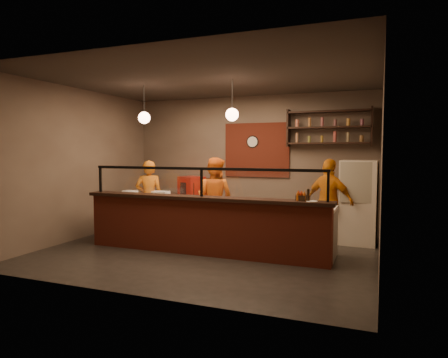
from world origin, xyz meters
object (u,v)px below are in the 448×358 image
at_px(cook_mid, 215,198).
at_px(pizza_dough, 198,200).
at_px(condiment_caddy, 301,198).
at_px(cook_right, 329,201).
at_px(red_cooler, 192,201).
at_px(wall_clock, 253,142).
at_px(pepper_mill, 308,195).
at_px(cook_left, 149,198).
at_px(fridge, 359,202).

xyz_separation_m(cook_mid, pizza_dough, (-0.04, -0.74, 0.04)).
distance_m(cook_mid, condiment_caddy, 2.43).
height_order(cook_mid, cook_right, cook_mid).
bearing_deg(red_cooler, cook_right, 12.38).
height_order(wall_clock, pizza_dough, wall_clock).
bearing_deg(cook_right, cook_mid, 31.07).
relative_size(cook_mid, pepper_mill, 8.51).
distance_m(cook_left, pizza_dough, 1.59).
distance_m(red_cooler, pizza_dough, 2.19).
xyz_separation_m(red_cooler, pizza_dough, (1.07, -1.89, 0.28)).
bearing_deg(condiment_caddy, pepper_mill, -37.54).
relative_size(cook_left, cook_mid, 0.96).
distance_m(cook_left, cook_right, 3.89).
bearing_deg(pizza_dough, red_cooler, 119.51).
distance_m(wall_clock, red_cooler, 2.13).
relative_size(wall_clock, cook_mid, 0.17).
bearing_deg(pepper_mill, condiment_caddy, 142.46).
bearing_deg(pizza_dough, pepper_mill, -15.03).
relative_size(cook_right, pizza_dough, 3.19).
height_order(wall_clock, fridge, wall_clock).
xyz_separation_m(wall_clock, cook_mid, (-0.39, -1.46, -1.23)).
bearing_deg(cook_left, cook_right, 165.01).
bearing_deg(wall_clock, pizza_dough, -100.89).
xyz_separation_m(cook_left, pepper_mill, (3.71, -1.17, 0.33)).
relative_size(cook_mid, cook_right, 1.01).
distance_m(cook_mid, fridge, 2.96).
height_order(fridge, red_cooler, fridge).
bearing_deg(cook_left, wall_clock, -162.74).
xyz_separation_m(wall_clock, fridge, (2.50, -0.84, -1.25)).
distance_m(fridge, red_cooler, 4.04).
distance_m(condiment_caddy, pepper_mill, 0.17).
height_order(cook_left, condiment_caddy, cook_left).
distance_m(wall_clock, pizza_dough, 2.54).
relative_size(fridge, condiment_caddy, 10.59).
relative_size(fridge, pepper_mill, 8.27).
bearing_deg(cook_mid, cook_right, -161.85).
xyz_separation_m(cook_mid, cook_right, (2.34, 0.40, -0.01)).
xyz_separation_m(cook_left, red_cooler, (0.41, 1.32, -0.21)).
bearing_deg(fridge, pepper_mill, -106.21).
xyz_separation_m(cook_left, cook_mid, (1.52, 0.17, 0.03)).
height_order(cook_left, pepper_mill, cook_left).
xyz_separation_m(cook_right, pizza_dough, (-2.37, -1.14, 0.04)).
xyz_separation_m(cook_left, pizza_dough, (1.48, -0.57, 0.07)).
height_order(fridge, pepper_mill, fridge).
bearing_deg(fridge, cook_mid, -164.61).
distance_m(red_cooler, condiment_caddy, 4.01).
relative_size(wall_clock, condiment_caddy, 1.88).
bearing_deg(wall_clock, red_cooler, -168.28).
bearing_deg(cook_right, red_cooler, 9.01).
distance_m(cook_mid, pizza_dough, 0.74).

